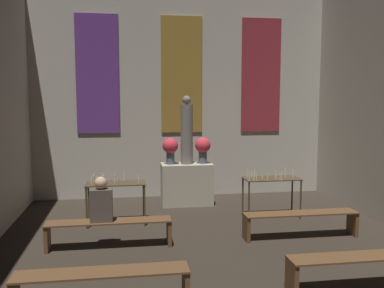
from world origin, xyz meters
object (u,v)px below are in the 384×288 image
(pew_third_right, at_px, (365,264))
(pew_back_left, at_px, (109,228))
(candle_rack_left, at_px, (115,188))
(pew_third_left, at_px, (102,281))
(person_seated, at_px, (101,202))
(altar, at_px, (187,184))
(candle_rack_right, at_px, (271,183))
(pew_back_right, at_px, (301,219))
(flower_vase_right, at_px, (203,147))
(flower_vase_left, at_px, (170,148))
(statue, at_px, (187,132))

(pew_third_right, height_order, pew_back_left, same)
(candle_rack_left, height_order, pew_back_left, candle_rack_left)
(pew_third_left, distance_m, person_seated, 2.11)
(altar, xyz_separation_m, person_seated, (-1.78, -2.62, 0.30))
(candle_rack_left, bearing_deg, pew_third_right, -46.22)
(candle_rack_right, height_order, pew_third_left, candle_rack_right)
(candle_rack_left, distance_m, person_seated, 1.34)
(pew_back_right, relative_size, person_seated, 2.76)
(candle_rack_left, height_order, person_seated, person_seated)
(flower_vase_right, relative_size, pew_third_left, 0.30)
(candle_rack_left, bearing_deg, pew_back_left, -93.16)
(flower_vase_left, distance_m, candle_rack_left, 1.88)
(statue, xyz_separation_m, flower_vase_right, (0.37, -0.00, -0.36))
(candle_rack_right, distance_m, pew_third_left, 4.69)
(person_seated, bearing_deg, flower_vase_left, 61.87)
(altar, distance_m, person_seated, 3.18)
(candle_rack_left, distance_m, pew_third_right, 4.70)
(candle_rack_right, bearing_deg, pew_back_left, -157.82)
(pew_back_right, bearing_deg, candle_rack_right, 93.88)
(pew_back_right, bearing_deg, flower_vase_left, 127.76)
(flower_vase_right, xyz_separation_m, pew_third_right, (1.28, -4.69, -0.99))
(altar, bearing_deg, candle_rack_right, -39.83)
(person_seated, bearing_deg, pew_third_left, -86.69)
(pew_third_left, relative_size, pew_back_right, 1.00)
(flower_vase_right, bearing_deg, flower_vase_left, 180.00)
(pew_third_right, relative_size, pew_back_right, 1.00)
(pew_back_left, bearing_deg, flower_vase_right, 52.24)
(candle_rack_right, bearing_deg, pew_back_right, -86.12)
(candle_rack_right, distance_m, pew_back_left, 3.50)
(statue, height_order, pew_third_left, statue)
(statue, height_order, pew_back_left, statue)
(person_seated, bearing_deg, pew_third_right, -31.00)
(candle_rack_left, bearing_deg, flower_vase_left, 47.13)
(flower_vase_right, height_order, person_seated, flower_vase_right)
(pew_third_left, height_order, pew_back_right, same)
(flower_vase_left, bearing_deg, statue, 0.00)
(candle_rack_left, bearing_deg, statue, 39.45)
(candle_rack_right, relative_size, pew_third_right, 0.56)
(flower_vase_left, bearing_deg, person_seated, -118.13)
(altar, relative_size, candle_rack_left, 1.02)
(pew_third_right, relative_size, pew_back_left, 1.00)
(candle_rack_right, xyz_separation_m, pew_back_left, (-3.23, -1.32, -0.38))
(pew_third_left, distance_m, pew_back_left, 2.06)
(statue, height_order, pew_third_right, statue)
(altar, bearing_deg, person_seated, -124.11)
(candle_rack_left, relative_size, pew_third_right, 0.56)
(flower_vase_right, relative_size, pew_third_right, 0.30)
(flower_vase_left, bearing_deg, pew_back_left, -116.07)
(candle_rack_left, bearing_deg, altar, 39.45)
(flower_vase_left, distance_m, pew_third_right, 5.20)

